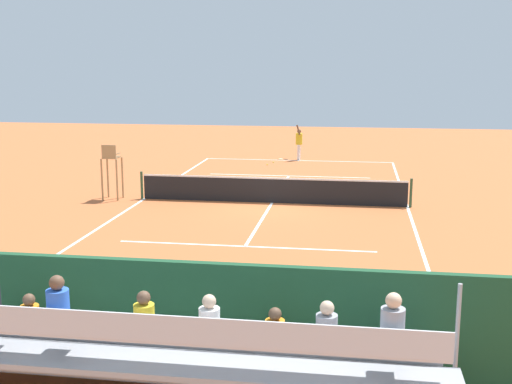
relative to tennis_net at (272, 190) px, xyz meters
The scene contains 12 objects.
ground_plane 0.50m from the tennis_net, ahead, with size 60.00×60.00×0.00m, color #BC6033.
court_line_markings 0.50m from the tennis_net, 90.00° to the right, with size 10.10×22.20×0.01m.
tennis_net is the anchor object (origin of this frame).
backdrop_wall 14.01m from the tennis_net, 90.00° to the left, with size 18.00×0.16×2.00m, color #1E4C2D.
bleacher_stand 15.37m from the tennis_net, 90.34° to the left, with size 9.06×2.40×2.48m.
umpire_chair 6.26m from the tennis_net, ahead, with size 0.67×0.67×2.14m.
courtside_bench 13.40m from the tennis_net, 97.83° to the left, with size 1.80×0.40×0.93m.
equipment_bag 13.41m from the tennis_net, 91.17° to the left, with size 0.90×0.36×0.36m, color #334C8C.
tennis_player 11.23m from the tennis_net, 90.04° to the right, with size 0.39×0.54×1.93m.
tennis_racket 11.37m from the tennis_net, 85.17° to the right, with size 0.59×0.37×0.03m.
tennis_ball_near 9.27m from the tennis_net, 81.02° to the right, with size 0.07×0.07×0.07m, color #CCDB33.
tennis_ball_far 10.06m from the tennis_net, 82.98° to the right, with size 0.07×0.07×0.07m, color #CCDB33.
Camera 1 is at (-3.09, 24.09, 5.22)m, focal length 46.20 mm.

